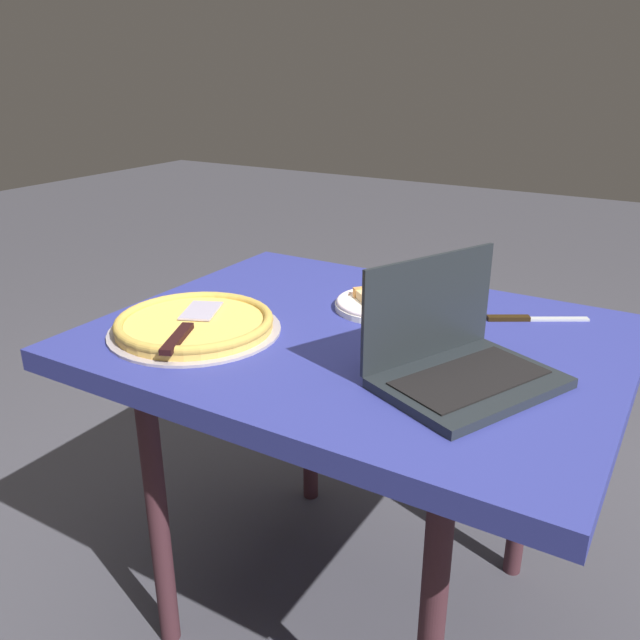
# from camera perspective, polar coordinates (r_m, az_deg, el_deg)

# --- Properties ---
(ground_plane) EXTENTS (12.00, 12.00, 0.00)m
(ground_plane) POSITION_cam_1_polar(r_m,az_deg,el_deg) (1.81, 2.80, -23.38)
(ground_plane) COLOR #403F47
(dining_table) EXTENTS (1.08, 0.85, 0.74)m
(dining_table) POSITION_cam_1_polar(r_m,az_deg,el_deg) (1.42, 3.28, -3.64)
(dining_table) COLOR navy
(dining_table) RESTS_ON ground_plane
(laptop) EXTENTS (0.33, 0.38, 0.22)m
(laptop) POSITION_cam_1_polar(r_m,az_deg,el_deg) (1.19, 11.88, -3.24)
(laptop) COLOR #1F2428
(laptop) RESTS_ON dining_table
(pizza_plate) EXTENTS (0.21, 0.21, 0.04)m
(pizza_plate) POSITION_cam_1_polar(r_m,az_deg,el_deg) (1.52, 5.33, 1.47)
(pizza_plate) COLOR white
(pizza_plate) RESTS_ON dining_table
(pizza_tray) EXTENTS (0.37, 0.37, 0.04)m
(pizza_tray) POSITION_cam_1_polar(r_m,az_deg,el_deg) (1.41, -10.94, -0.32)
(pizza_tray) COLOR #A2989F
(pizza_tray) RESTS_ON dining_table
(table_knife) EXTENTS (0.20, 0.13, 0.01)m
(table_knife) POSITION_cam_1_polar(r_m,az_deg,el_deg) (1.52, 17.71, 0.12)
(table_knife) COLOR #B9BDBF
(table_knife) RESTS_ON dining_table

